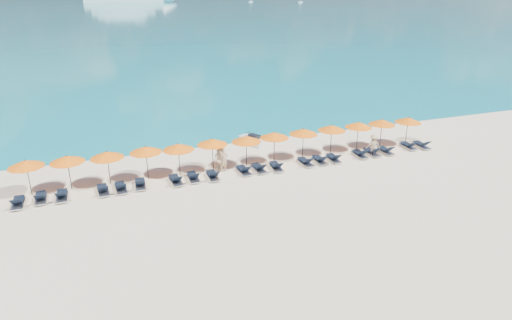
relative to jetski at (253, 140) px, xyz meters
name	(u,v)px	position (x,y,z in m)	size (l,w,h in m)	color
ground	(273,196)	(-2.05, -9.25, -0.34)	(1400.00, 1400.00, 0.00)	beige
sea	(94,2)	(-2.05, 650.75, -0.34)	(1600.00, 1300.00, 0.01)	#1FA9B2
sailboat_near	(251,1)	(194.95, 545.73, 0.67)	(5.39, 1.80, 9.89)	white
sailboat_far	(300,2)	(240.10, 486.13, 0.69)	(5.51, 1.84, 10.10)	white
jetski	(253,140)	(0.00, 0.00, 0.00)	(1.78, 2.49, 0.83)	white
beachgoer_a	(224,160)	(-3.78, -4.62, 0.50)	(0.62, 0.41, 1.69)	#D6AD82
beachgoer_b	(220,160)	(-4.08, -4.70, 0.53)	(0.85, 0.49, 1.75)	#D6AD82
beachgoer_c	(373,145)	(7.50, -5.55, 0.49)	(1.08, 0.50, 1.67)	#D6AD82
umbrella_0	(26,164)	(-15.68, -4.05, 1.67)	(2.10, 2.10, 2.28)	black
umbrella_1	(67,159)	(-13.44, -4.09, 1.67)	(2.10, 2.10, 2.28)	black
umbrella_2	(107,155)	(-11.15, -4.16, 1.67)	(2.10, 2.10, 2.28)	black
umbrella_3	(146,149)	(-8.77, -4.02, 1.67)	(2.10, 2.10, 2.28)	black
umbrella_4	(178,147)	(-6.72, -4.24, 1.67)	(2.10, 2.10, 2.28)	black
umbrella_5	(212,142)	(-4.37, -4.02, 1.67)	(2.10, 2.10, 2.28)	black
umbrella_6	(246,139)	(-2.02, -4.25, 1.67)	(2.10, 2.10, 2.28)	black
umbrella_7	(274,135)	(0.12, -4.12, 1.67)	(2.10, 2.10, 2.28)	black
umbrella_8	(303,131)	(2.42, -4.07, 1.67)	(2.10, 2.10, 2.28)	black
umbrella_9	(332,128)	(4.79, -4.02, 1.67)	(2.10, 2.10, 2.28)	black
umbrella_10	(359,125)	(7.11, -4.02, 1.67)	(2.10, 2.10, 2.28)	black
umbrella_11	(382,122)	(9.25, -4.02, 1.67)	(2.10, 2.10, 2.28)	black
umbrella_12	(408,120)	(11.54, -4.23, 1.67)	(2.10, 2.10, 2.28)	black
lounger_0	(18,202)	(-16.24, -5.42, -0.11)	(0.63, 1.70, 0.66)	silver
lounger_1	(41,197)	(-15.09, -5.20, -0.11)	(0.72, 1.73, 0.66)	silver
lounger_2	(62,195)	(-13.94, -5.33, -0.11)	(0.63, 1.70, 0.66)	silver
lounger_3	(103,190)	(-11.63, -5.34, -0.11)	(0.76, 1.75, 0.66)	silver
lounger_4	(121,187)	(-10.59, -5.38, -0.11)	(0.72, 1.73, 0.66)	silver
lounger_5	(140,184)	(-9.41, -5.24, -0.11)	(0.72, 1.73, 0.66)	silver
lounger_6	(176,180)	(-7.22, -5.43, -0.11)	(0.74, 1.74, 0.66)	silver
lounger_7	(193,177)	(-6.06, -5.33, -0.11)	(0.65, 1.71, 0.66)	silver
lounger_8	(213,175)	(-4.80, -5.52, -0.11)	(0.66, 1.72, 0.66)	silver
lounger_9	(244,170)	(-2.61, -5.40, -0.11)	(0.70, 1.73, 0.66)	silver
lounger_10	(259,168)	(-1.53, -5.41, -0.11)	(0.67, 1.72, 0.66)	silver
lounger_11	(276,166)	(-0.31, -5.54, -0.11)	(0.77, 1.75, 0.66)	silver
lounger_12	(306,162)	(1.98, -5.47, -0.11)	(0.69, 1.72, 0.66)	silver
lounger_13	(320,160)	(3.11, -5.47, -0.11)	(0.70, 1.73, 0.66)	silver
lounger_14	(334,158)	(4.20, -5.52, -0.11)	(0.77, 1.75, 0.66)	silver
lounger_15	(360,154)	(6.48, -5.43, -0.11)	(0.75, 1.74, 0.66)	silver
lounger_16	(372,152)	(7.54, -5.40, -0.11)	(0.63, 1.70, 0.66)	silver
lounger_17	(386,150)	(8.74, -5.47, -0.11)	(0.73, 1.74, 0.66)	silver
lounger_18	(408,146)	(11.07, -5.18, -0.11)	(0.75, 1.74, 0.66)	silver
lounger_19	(422,145)	(12.16, -5.41, -0.11)	(0.72, 1.73, 0.66)	silver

